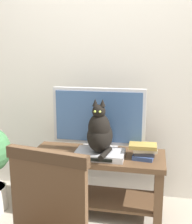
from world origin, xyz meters
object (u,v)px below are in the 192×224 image
cat (100,132)px  book_stack (144,151)px  tv (99,119)px  tv_stand (97,172)px  media_box (100,154)px

cat → book_stack: size_ratio=1.93×
tv → cat: 0.17m
tv → cat: size_ratio=1.77×
tv_stand → tv: size_ratio=1.45×
tv_stand → book_stack: bearing=-3.2°
tv_stand → cat: bearing=-65.1°
cat → book_stack: cat is taller
tv_stand → tv: tv is taller
cat → book_stack: bearing=9.3°
tv_stand → book_stack: size_ratio=4.94×
tv → cat: bearing=-75.6°
tv_stand → media_box: size_ratio=2.82×
tv_stand → tv: bearing=90.0°
media_box → tv_stand: bearing=118.9°
media_box → cat: bearing=-86.0°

